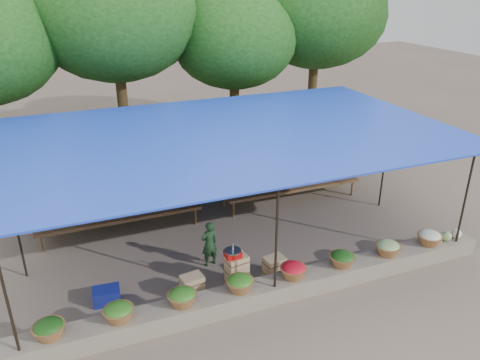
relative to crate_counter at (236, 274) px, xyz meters
name	(u,v)px	position (x,y,z in m)	size (l,w,h in m)	color
ground	(226,236)	(0.54, 2.09, -0.31)	(60.00, 60.00, 0.00)	#695A4D
stone_curb	(271,290)	(0.54, -0.66, -0.11)	(10.60, 0.55, 0.40)	#6A6555
stall_canopy	(224,138)	(0.54, 2.16, 2.36)	(10.80, 6.60, 2.82)	black
produce_baskets	(267,277)	(0.44, -0.66, 0.25)	(8.98, 0.58, 0.34)	brown
netting_backdrop	(191,152)	(0.54, 5.24, 0.94)	(10.60, 0.06, 2.50)	#184418
tree_row	(176,25)	(1.05, 8.18, 4.39)	(16.51, 5.50, 7.12)	#362413
fruit_table_left	(119,209)	(-1.95, 3.44, 0.30)	(4.21, 0.95, 0.93)	#4F2F1F
fruit_table_right	(289,181)	(3.05, 3.44, 0.30)	(4.21, 0.95, 0.93)	#4F2F1F
crate_counter	(236,274)	(0.00, 0.00, 0.00)	(2.39, 0.40, 0.77)	tan
weighing_scale	(233,253)	(-0.06, 0.00, 0.55)	(0.35, 0.35, 0.38)	red
vendor_seated	(209,244)	(-0.26, 1.01, 0.25)	(0.41, 0.27, 1.12)	#1A391D
customer_left	(74,202)	(-3.01, 3.92, 0.48)	(0.77, 0.60, 1.59)	slate
customer_mid	(203,170)	(0.72, 4.54, 0.59)	(1.16, 0.67, 1.80)	slate
customer_right	(291,165)	(3.47, 4.16, 0.47)	(0.91, 0.38, 1.56)	slate
blue_crate_front	(107,296)	(-2.68, 0.48, -0.15)	(0.54, 0.39, 0.33)	navy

